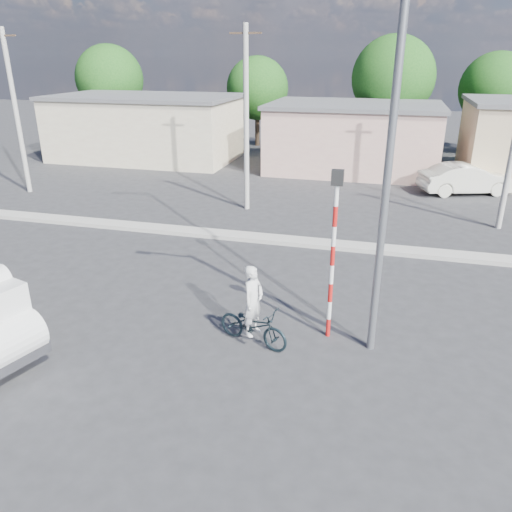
% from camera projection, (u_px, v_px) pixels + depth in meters
% --- Properties ---
extents(ground_plane, '(120.00, 120.00, 0.00)m').
position_uv_depth(ground_plane, '(191.00, 349.00, 12.40)').
color(ground_plane, '#2B2B2E').
rests_on(ground_plane, ground).
extents(median, '(40.00, 0.80, 0.16)m').
position_uv_depth(median, '(268.00, 239.00, 19.53)').
color(median, '#99968E').
rests_on(median, ground).
extents(bicycle, '(2.08, 1.27, 1.03)m').
position_uv_depth(bicycle, '(253.00, 326.00, 12.44)').
color(bicycle, black).
rests_on(bicycle, ground).
extents(cyclist, '(0.62, 0.77, 1.82)m').
position_uv_depth(cyclist, '(253.00, 311.00, 12.29)').
color(cyclist, silver).
rests_on(cyclist, ground).
extents(car_cream, '(4.99, 3.14, 1.55)m').
position_uv_depth(car_cream, '(466.00, 179.00, 25.84)').
color(car_cream, silver).
rests_on(car_cream, ground).
extents(traffic_pole, '(0.28, 0.18, 4.36)m').
position_uv_depth(traffic_pole, '(333.00, 242.00, 12.00)').
color(traffic_pole, red).
rests_on(traffic_pole, ground).
extents(streetlight, '(2.34, 0.22, 9.00)m').
position_uv_depth(streetlight, '(382.00, 147.00, 10.61)').
color(streetlight, slate).
rests_on(streetlight, ground).
extents(building_row, '(37.80, 7.30, 4.44)m').
position_uv_depth(building_row, '(339.00, 134.00, 31.02)').
color(building_row, '#C7B597').
rests_on(building_row, ground).
extents(tree_row, '(34.13, 7.32, 8.10)m').
position_uv_depth(tree_row, '(305.00, 82.00, 36.73)').
color(tree_row, '#38281E').
rests_on(tree_row, ground).
extents(utility_poles, '(35.40, 0.24, 8.00)m').
position_uv_depth(utility_poles, '(367.00, 124.00, 20.83)').
color(utility_poles, '#99968E').
rests_on(utility_poles, ground).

